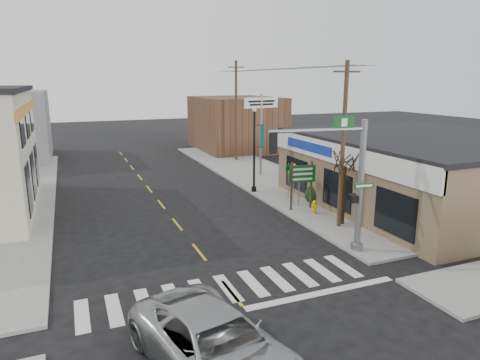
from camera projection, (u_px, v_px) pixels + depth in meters
name	position (u px, v px, depth m)	size (l,w,h in m)	color
ground	(232.00, 293.00, 15.18)	(140.00, 140.00, 0.00)	black
sidewalk_right	(285.00, 186.00, 30.19)	(6.00, 38.00, 0.13)	gray
center_line	(177.00, 224.00, 22.40)	(0.12, 56.00, 0.01)	gold
crosswalk	(228.00, 288.00, 15.54)	(11.00, 2.20, 0.01)	silver
thrift_store	(423.00, 173.00, 25.44)	(12.00, 14.00, 4.00)	#776247
bldg_distant_right	(236.00, 124.00, 46.00)	(8.00, 10.00, 5.60)	brown
suv	(216.00, 346.00, 10.83)	(2.70, 5.86, 1.63)	#9FA2A4
traffic_signal_pole	(348.00, 173.00, 17.70)	(4.61, 0.37, 5.84)	gray
guide_sign	(302.00, 179.00, 24.23)	(1.58, 0.13, 2.76)	#4A3722
fire_hydrant	(314.00, 206.00, 23.74)	(0.23, 0.23, 0.75)	#D2A201
ped_crossing_sign	(294.00, 176.00, 24.98)	(0.98, 0.07, 2.54)	gray
lamp_post	(255.00, 144.00, 27.83)	(0.72, 0.56, 5.51)	black
dance_center_sign	(261.00, 114.00, 32.46)	(2.94, 0.18, 6.24)	gray
bare_tree	(346.00, 156.00, 21.33)	(2.25, 2.25, 4.49)	black
shrub_front	(386.00, 219.00, 21.33)	(1.32, 1.32, 0.99)	#18361A
shrub_back	(314.00, 195.00, 26.01)	(1.16, 1.16, 0.87)	black
utility_pole_near	(343.00, 144.00, 20.84)	(1.42, 0.21, 8.17)	#4C3C22
utility_pole_far	(236.00, 110.00, 38.87)	(1.55, 0.23, 8.94)	#3C291B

